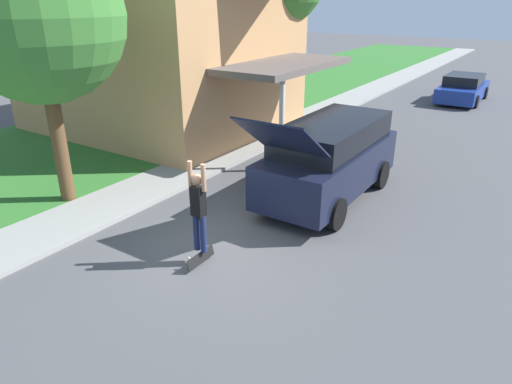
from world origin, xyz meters
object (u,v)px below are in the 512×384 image
at_px(lawn_tree_near, 37,17).
at_px(suv_parked, 330,158).
at_px(car_down_street, 463,89).
at_px(skateboard, 200,258).
at_px(skateboarder, 198,207).

distance_m(lawn_tree_near, suv_parked, 7.61).
height_order(car_down_street, skateboard, car_down_street).
relative_size(lawn_tree_near, car_down_street, 1.44).
xyz_separation_m(lawn_tree_near, skateboard, (4.87, -0.48, -4.36)).
relative_size(lawn_tree_near, skateboarder, 3.49).
distance_m(car_down_street, skateboarder, 19.52).
bearing_deg(suv_parked, car_down_street, 88.40).
height_order(lawn_tree_near, suv_parked, lawn_tree_near).
height_order(suv_parked, car_down_street, suv_parked).
relative_size(suv_parked, skateboarder, 3.01).
bearing_deg(suv_parked, skateboard, -98.63).
height_order(suv_parked, skateboard, suv_parked).
distance_m(skateboarder, skateboard, 1.07).
bearing_deg(skateboarder, lawn_tree_near, 175.09).
bearing_deg(lawn_tree_near, car_down_street, 72.63).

